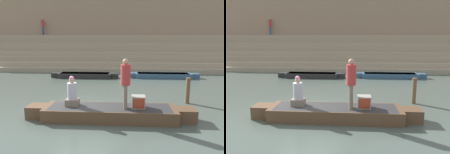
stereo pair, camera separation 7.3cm
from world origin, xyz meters
TOP-DOWN VIEW (x-y plane):
  - ground_plane at (0.00, 0.00)m, footprint 120.00×120.00m
  - ghat_steps at (0.00, 13.05)m, footprint 36.00×5.87m
  - back_wall at (0.00, 15.72)m, footprint 34.20×1.28m
  - rowboat_main at (1.40, -0.74)m, footprint 6.22×1.36m
  - person_standing at (1.97, -0.87)m, footprint 0.35×0.35m
  - person_rowing at (-0.01, -0.68)m, footprint 0.49×0.38m
  - tv_set at (2.45, -0.76)m, footprint 0.49×0.44m
  - moored_boat_shore at (4.66, 7.61)m, footprint 5.16×1.02m
  - moored_boat_distant at (-1.09, 7.30)m, footprint 4.95×1.02m
  - mooring_post at (4.80, 1.45)m, footprint 0.20×0.20m
  - person_on_steps at (-6.98, 14.76)m, footprint 0.32×0.32m

SIDE VIEW (x-z plane):
  - ground_plane at x=0.00m, z-range 0.00..0.00m
  - moored_boat_distant at x=-1.09m, z-range 0.01..0.36m
  - moored_boat_shore at x=4.66m, z-range 0.01..0.36m
  - rowboat_main at x=1.40m, z-range 0.02..0.49m
  - mooring_post at x=4.80m, z-range 0.00..1.19m
  - tv_set at x=2.45m, z-range 0.47..0.92m
  - person_rowing at x=-0.01m, z-range 0.36..1.50m
  - ghat_steps at x=0.00m, z-range -0.46..2.67m
  - person_standing at x=1.97m, z-range 0.62..2.42m
  - back_wall at x=0.00m, z-range -0.03..7.63m
  - person_on_steps at x=-6.98m, z-range 3.28..5.05m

